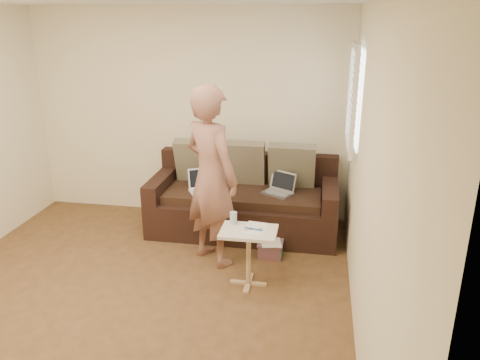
{
  "coord_description": "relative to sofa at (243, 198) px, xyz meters",
  "views": [
    {
      "loc": [
        1.62,
        -3.36,
        2.48
      ],
      "look_at": [
        0.8,
        1.4,
        0.78
      ],
      "focal_mm": 35.12,
      "sensor_mm": 36.0,
      "label": 1
    }
  ],
  "objects": [
    {
      "name": "window_blinds",
      "position": [
        1.17,
        -0.27,
        1.28
      ],
      "size": [
        0.12,
        0.88,
        1.08
      ],
      "primitive_type": null,
      "color": "white",
      "rests_on": "wall_right"
    },
    {
      "name": "sofa",
      "position": [
        0.0,
        0.0,
        0.0
      ],
      "size": [
        2.2,
        0.95,
        0.85
      ],
      "primitive_type": null,
      "color": "black",
      "rests_on": "ground"
    },
    {
      "name": "floor",
      "position": [
        -0.78,
        -1.77,
        -0.42
      ],
      "size": [
        4.5,
        4.5,
        0.0
      ],
      "primitive_type": "plane",
      "color": "#4C361C",
      "rests_on": "ground"
    },
    {
      "name": "pillow_left",
      "position": [
        -0.6,
        0.21,
        0.37
      ],
      "size": [
        0.55,
        0.29,
        0.57
      ],
      "primitive_type": null,
      "rotation": [
        0.28,
        0.0,
        0.0
      ],
      "color": "#665E4B",
      "rests_on": "sofa"
    },
    {
      "name": "person",
      "position": [
        -0.2,
        -0.76,
        0.51
      ],
      "size": [
        0.82,
        0.77,
        1.87
      ],
      "primitive_type": "imported",
      "rotation": [
        0.0,
        0.0,
        2.52
      ],
      "color": "brown",
      "rests_on": "ground"
    },
    {
      "name": "wall_right",
      "position": [
        1.22,
        -1.77,
        0.87
      ],
      "size": [
        0.0,
        4.5,
        4.5
      ],
      "primitive_type": "plane",
      "rotation": [
        1.57,
        0.0,
        -1.57
      ],
      "color": "beige",
      "rests_on": "ground"
    },
    {
      "name": "scissors",
      "position": [
        0.29,
        -1.18,
        0.16
      ],
      "size": [
        0.2,
        0.14,
        0.02
      ],
      "primitive_type": null,
      "rotation": [
        0.0,
        0.0,
        -0.23
      ],
      "color": "silver",
      "rests_on": "side_table"
    },
    {
      "name": "laptop_silver",
      "position": [
        0.41,
        -0.06,
        0.1
      ],
      "size": [
        0.41,
        0.38,
        0.22
      ],
      "primitive_type": null,
      "rotation": [
        0.0,
        0.0,
        -0.51
      ],
      "color": "#B7BABC",
      "rests_on": "sofa"
    },
    {
      "name": "wall_back",
      "position": [
        -0.78,
        0.48,
        0.87
      ],
      "size": [
        4.0,
        0.0,
        4.0
      ],
      "primitive_type": "plane",
      "rotation": [
        1.57,
        0.0,
        0.0
      ],
      "color": "beige",
      "rests_on": "ground"
    },
    {
      "name": "pillow_right",
      "position": [
        0.55,
        0.2,
        0.37
      ],
      "size": [
        0.55,
        0.28,
        0.57
      ],
      "primitive_type": null,
      "rotation": [
        0.26,
        0.0,
        0.0
      ],
      "color": "#665E4B",
      "rests_on": "sofa"
    },
    {
      "name": "laptop_white",
      "position": [
        -0.42,
        -0.14,
        0.1
      ],
      "size": [
        0.44,
        0.41,
        0.26
      ],
      "primitive_type": null,
      "rotation": [
        0.0,
        0.0,
        0.51
      ],
      "color": "white",
      "rests_on": "sofa"
    },
    {
      "name": "side_table",
      "position": [
        0.25,
        -1.2,
        -0.14
      ],
      "size": [
        0.53,
        0.37,
        0.58
      ],
      "primitive_type": null,
      "color": "silver",
      "rests_on": "ground"
    },
    {
      "name": "paper_on_table",
      "position": [
        0.3,
        -1.15,
        0.16
      ],
      "size": [
        0.25,
        0.33,
        0.0
      ],
      "primitive_type": null,
      "rotation": [
        0.0,
        0.0,
        -0.14
      ],
      "color": "white",
      "rests_on": "side_table"
    },
    {
      "name": "drinking_glass",
      "position": [
        0.08,
        -1.08,
        0.21
      ],
      "size": [
        0.07,
        0.07,
        0.12
      ],
      "primitive_type": null,
      "color": "silver",
      "rests_on": "side_table"
    },
    {
      "name": "striped_box",
      "position": [
        0.4,
        -0.58,
        -0.34
      ],
      "size": [
        0.27,
        0.27,
        0.17
      ],
      "primitive_type": null,
      "color": "#C31D54",
      "rests_on": "ground"
    },
    {
      "name": "pillow_mid",
      "position": [
        -0.05,
        0.21,
        0.37
      ],
      "size": [
        0.55,
        0.27,
        0.57
      ],
      "primitive_type": null,
      "rotation": [
        0.24,
        0.0,
        0.0
      ],
      "color": "brown",
      "rests_on": "sofa"
    }
  ]
}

